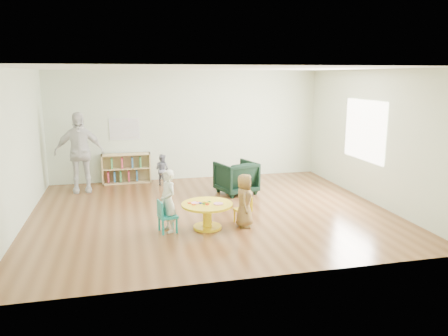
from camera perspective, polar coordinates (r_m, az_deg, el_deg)
name	(u,v)px	position (r m, az deg, el deg)	size (l,w,h in m)	color
room	(211,117)	(8.41, -1.69, 6.68)	(7.10, 7.00, 2.80)	brown
activity_table	(207,211)	(7.78, -2.21, -5.65)	(0.91, 0.91, 0.50)	yellow
kid_chair_left	(165,215)	(7.65, -7.68, -6.14)	(0.36, 0.36, 0.57)	teal
kid_chair_right	(244,209)	(8.07, 2.68, -5.31)	(0.34, 0.34, 0.51)	yellow
bookshelf	(126,168)	(11.30, -12.69, -0.06)	(1.20, 0.30, 0.75)	tan
alphabet_poster	(125,129)	(11.27, -12.86, 4.97)	(0.74, 0.01, 0.54)	silver
armchair	(236,177)	(10.04, 1.60, -1.23)	(0.80, 0.82, 0.75)	black
child_left	(168,201)	(7.62, -7.32, -4.29)	(0.40, 0.26, 1.10)	silver
child_right	(245,200)	(7.83, 2.70, -4.25)	(0.47, 0.31, 0.97)	gold
toddler	(162,170)	(10.90, -8.07, -0.21)	(0.38, 0.29, 0.78)	#191F3F
adult_caretaker	(79,152)	(10.61, -18.38, 1.94)	(1.09, 0.45, 1.86)	silver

